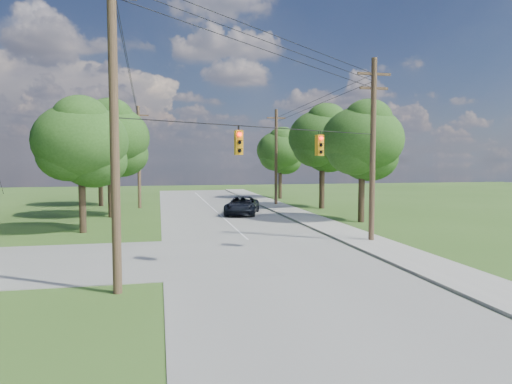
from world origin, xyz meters
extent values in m
plane|color=#33561C|center=(0.00, 0.00, 0.00)|extent=(140.00, 140.00, 0.00)
cube|color=gray|center=(2.00, 5.00, 0.01)|extent=(10.00, 100.00, 0.03)
cube|color=#A8A69D|center=(8.70, 5.00, 0.06)|extent=(2.60, 100.00, 0.12)
cylinder|color=brown|center=(-4.60, 0.40, 6.00)|extent=(0.32, 0.32, 12.00)
cylinder|color=brown|center=(8.90, 8.00, 5.25)|extent=(0.32, 0.32, 10.50)
cube|color=brown|center=(8.90, 8.00, 9.60)|extent=(2.00, 0.12, 0.14)
cube|color=brown|center=(8.90, 8.00, 8.80)|extent=(1.70, 0.12, 0.14)
cylinder|color=brown|center=(8.90, 30.00, 5.00)|extent=(0.32, 0.32, 10.00)
cube|color=brown|center=(8.90, 30.00, 9.10)|extent=(2.00, 0.12, 0.14)
cylinder|color=brown|center=(-5.00, 30.00, 5.00)|extent=(0.32, 0.32, 10.00)
cube|color=brown|center=(-5.00, 30.00, 9.10)|extent=(2.00, 0.12, 0.14)
cylinder|color=black|center=(2.15, 4.20, 10.35)|extent=(13.52, 7.63, 1.53)
cylinder|color=black|center=(2.15, 4.20, 9.95)|extent=(13.52, 7.63, 1.53)
cylinder|color=black|center=(2.15, 4.20, 9.55)|extent=(13.52, 7.63, 1.53)
cylinder|color=black|center=(8.90, 19.00, 9.35)|extent=(0.03, 22.00, 0.53)
cylinder|color=black|center=(-4.80, 15.20, 10.10)|extent=(0.43, 29.60, 2.03)
cylinder|color=black|center=(8.90, 19.00, 8.95)|extent=(0.03, 22.00, 0.53)
cylinder|color=black|center=(-4.80, 15.20, 9.70)|extent=(0.43, 29.60, 2.03)
cylinder|color=black|center=(2.15, 4.20, 6.20)|extent=(13.52, 7.63, 0.04)
cube|color=orange|center=(0.26, 3.02, 5.48)|extent=(0.32, 0.22, 1.05)
sphere|color=#FF0C05|center=(0.26, 2.88, 5.83)|extent=(0.17, 0.17, 0.17)
cube|color=orange|center=(0.26, 3.26, 5.48)|extent=(0.32, 0.22, 1.05)
sphere|color=#FF0C05|center=(0.26, 3.40, 5.83)|extent=(0.17, 0.17, 0.17)
cube|color=orange|center=(4.85, 5.60, 5.48)|extent=(0.32, 0.22, 1.05)
sphere|color=#FF0C05|center=(4.85, 5.46, 5.83)|extent=(0.17, 0.17, 0.17)
cube|color=orange|center=(4.85, 5.84, 5.48)|extent=(0.32, 0.22, 1.05)
sphere|color=#FF0C05|center=(4.85, 5.98, 5.83)|extent=(0.17, 0.17, 0.17)
cylinder|color=#3E2E1F|center=(-8.00, 15.00, 1.57)|extent=(0.45, 0.45, 3.15)
ellipsoid|color=#204615|center=(-8.00, 15.00, 5.94)|extent=(6.00, 6.00, 4.92)
cylinder|color=#3E2E1F|center=(-7.00, 23.00, 1.75)|extent=(0.50, 0.50, 3.50)
ellipsoid|color=#204615|center=(-7.00, 23.00, 6.60)|extent=(6.40, 6.40, 5.25)
cylinder|color=#3E2E1F|center=(-9.00, 33.00, 1.66)|extent=(0.48, 0.47, 3.32)
ellipsoid|color=#204615|center=(-9.00, 33.00, 6.27)|extent=(6.00, 6.00, 4.92)
cylinder|color=#3E2E1F|center=(12.00, 16.00, 1.66)|extent=(0.48, 0.48, 3.32)
ellipsoid|color=#204615|center=(12.00, 16.00, 6.27)|extent=(6.20, 6.20, 5.08)
cylinder|color=#3E2E1F|center=(12.50, 26.00, 1.84)|extent=(0.52, 0.52, 3.67)
ellipsoid|color=#204615|center=(12.50, 26.00, 6.93)|extent=(6.60, 6.60, 5.41)
cylinder|color=#3E2E1F|center=(11.50, 38.00, 1.57)|extent=(0.45, 0.45, 3.15)
ellipsoid|color=#204615|center=(11.50, 38.00, 5.94)|extent=(5.80, 5.80, 4.76)
imported|color=black|center=(3.91, 22.46, 0.81)|extent=(4.13, 6.10, 1.55)
camera|label=1|loc=(-3.10, -16.21, 4.73)|focal=32.00mm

